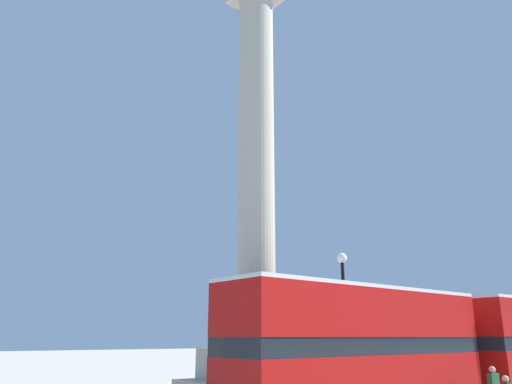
% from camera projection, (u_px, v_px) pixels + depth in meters
% --- Properties ---
extents(monument_column, '(4.70, 4.70, 20.14)m').
position_uv_depth(monument_column, '(256.00, 241.00, 20.53)').
color(monument_column, '#ADA593').
rests_on(monument_column, ground_plane).
extents(bus_a, '(11.04, 3.07, 4.38)m').
position_uv_depth(bus_a, '(362.00, 347.00, 16.75)').
color(bus_a, '#A80F0C').
rests_on(bus_a, ground_plane).
extents(street_lamp, '(0.41, 0.41, 6.07)m').
position_uv_depth(street_lamp, '(345.00, 321.00, 19.84)').
color(street_lamp, black).
rests_on(street_lamp, ground_plane).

